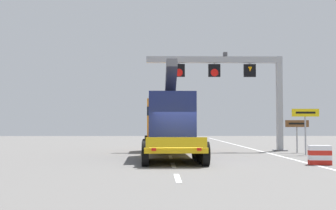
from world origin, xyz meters
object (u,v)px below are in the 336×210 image
Objects in this scene: overhead_lane_gantry at (235,76)px; tourist_info_sign_brown at (297,128)px; crash_barrier_striped at (320,155)px; heavy_haul_truck_yellow at (168,123)px; exit_sign_yellow at (305,120)px.

overhead_lane_gantry reaches higher than tourist_info_sign_brown.
overhead_lane_gantry is 4.60× the size of tourist_info_sign_brown.
overhead_lane_gantry is at bearing 149.44° from tourist_info_sign_brown.
crash_barrier_striped is at bearing -100.93° from tourist_info_sign_brown.
heavy_haul_truck_yellow is (-4.92, -4.57, -3.41)m from overhead_lane_gantry.
overhead_lane_gantry is at bearing 100.01° from crash_barrier_striped.
exit_sign_yellow is 2.72× the size of crash_barrier_striped.
tourist_info_sign_brown reaches higher than crash_barrier_striped.
heavy_haul_truck_yellow is 9.82m from crash_barrier_striped.
overhead_lane_gantry is 3.51× the size of exit_sign_yellow.
heavy_haul_truck_yellow is at bearing -178.70° from exit_sign_yellow.
heavy_haul_truck_yellow is 13.43× the size of crash_barrier_striped.
crash_barrier_striped is (2.00, -11.36, -4.94)m from overhead_lane_gantry.
exit_sign_yellow is at bearing 1.30° from heavy_haul_truck_yellow.
heavy_haul_truck_yellow is 8.56m from exit_sign_yellow.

